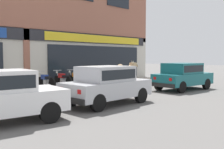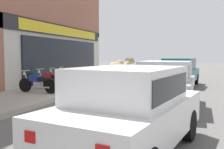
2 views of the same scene
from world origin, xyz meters
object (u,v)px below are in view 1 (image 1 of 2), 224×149
car_2 (107,83)px  motorcycle_2 (78,78)px  cow (117,71)px  motorcycle_1 (63,79)px  motorcycle_0 (46,81)px  car_1 (183,75)px  motorcycle_3 (89,77)px

car_2 → motorcycle_2: size_ratio=2.02×
cow → motorcycle_1: 3.11m
cow → motorcycle_0: bearing=140.8°
motorcycle_0 → car_1: bearing=-44.4°
motorcycle_0 → motorcycle_1: bearing=3.6°
car_1 → motorcycle_0: bearing=135.6°
motorcycle_1 → car_1: bearing=-51.8°
motorcycle_2 → cow: bearing=-71.2°
motorcycle_0 → motorcycle_2: 2.14m
car_2 → car_1: bearing=-0.6°
cow → motorcycle_2: size_ratio=1.11×
car_2 → motorcycle_0: car_2 is taller
cow → motorcycle_2: 2.57m
car_1 → motorcycle_1: (-4.10, 5.21, -0.28)m
motorcycle_2 → car_1: bearing=-58.8°
car_2 → motorcycle_0: 5.13m
motorcycle_1 → motorcycle_3: size_ratio=1.00×
cow → motorcycle_1: cow is taller
car_1 → motorcycle_3: bearing=112.7°
car_1 → car_2: bearing=179.4°
motorcycle_2 → motorcycle_3: (0.95, 0.03, 0.00)m
motorcycle_1 → motorcycle_3: same height
cow → car_1: bearing=-50.0°
car_1 → motorcycle_3: size_ratio=2.07×
cow → car_1: 3.56m
motorcycle_0 → motorcycle_1: same height
cow → car_1: cow is taller
cow → motorcycle_2: cow is taller
motorcycle_2 → motorcycle_1: bearing=174.9°
car_1 → car_2: 5.91m
motorcycle_2 → motorcycle_3: same height
motorcycle_1 → motorcycle_3: bearing=-1.9°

